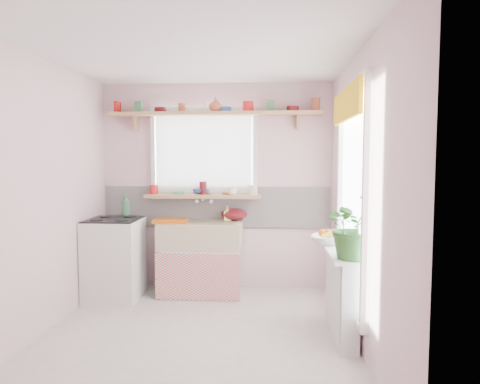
{
  "coord_description": "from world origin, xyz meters",
  "views": [
    {
      "loc": [
        0.64,
        -3.61,
        1.59
      ],
      "look_at": [
        0.36,
        0.55,
        1.26
      ],
      "focal_mm": 32.0,
      "sensor_mm": 36.0,
      "label": 1
    }
  ],
  "objects": [
    {
      "name": "room",
      "position": [
        0.66,
        0.86,
        1.37
      ],
      "size": [
        3.2,
        3.2,
        3.2
      ],
      "color": "silver",
      "rests_on": "ground"
    },
    {
      "name": "sink_unit",
      "position": [
        -0.15,
        1.29,
        0.43
      ],
      "size": [
        0.95,
        0.65,
        1.11
      ],
      "color": "white",
      "rests_on": "ground"
    },
    {
      "name": "cooker",
      "position": [
        -1.1,
        1.05,
        0.46
      ],
      "size": [
        0.58,
        0.58,
        0.93
      ],
      "color": "white",
      "rests_on": "ground"
    },
    {
      "name": "radiator_ledge",
      "position": [
        1.3,
        0.2,
        0.4
      ],
      "size": [
        0.22,
        0.95,
        0.78
      ],
      "color": "white",
      "rests_on": "ground"
    },
    {
      "name": "windowsill",
      "position": [
        -0.15,
        1.48,
        1.14
      ],
      "size": [
        1.4,
        0.22,
        0.04
      ],
      "primitive_type": "cube",
      "color": "tan",
      "rests_on": "room"
    },
    {
      "name": "pine_shelf",
      "position": [
        0.0,
        1.47,
        2.12
      ],
      "size": [
        2.52,
        0.24,
        0.04
      ],
      "primitive_type": "cube",
      "color": "tan",
      "rests_on": "room"
    },
    {
      "name": "shelf_crockery",
      "position": [
        -0.02,
        1.47,
        2.19
      ],
      "size": [
        2.47,
        0.11,
        0.12
      ],
      "color": "red",
      "rests_on": "pine_shelf"
    },
    {
      "name": "sill_crockery",
      "position": [
        -0.15,
        1.48,
        1.22
      ],
      "size": [
        1.35,
        0.11,
        0.12
      ],
      "color": "red",
      "rests_on": "windowsill"
    },
    {
      "name": "dish_tray",
      "position": [
        -0.5,
        1.25,
        0.87
      ],
      "size": [
        0.39,
        0.3,
        0.04
      ],
      "primitive_type": "cube",
      "rotation": [
        0.0,
        0.0,
        0.04
      ],
      "color": "#D96113",
      "rests_on": "sink_unit"
    },
    {
      "name": "colander",
      "position": [
        0.22,
        1.5,
        0.92
      ],
      "size": [
        0.38,
        0.38,
        0.14
      ],
      "primitive_type": "ellipsoid",
      "rotation": [
        0.0,
        0.0,
        0.21
      ],
      "color": "maroon",
      "rests_on": "sink_unit"
    },
    {
      "name": "jade_plant",
      "position": [
        1.33,
        -0.13,
        1.04
      ],
      "size": [
        0.59,
        0.55,
        0.54
      ],
      "primitive_type": "imported",
      "rotation": [
        0.0,
        0.0,
        0.33
      ],
      "color": "#316A2A",
      "rests_on": "radiator_ledge"
    },
    {
      "name": "fruit_bowl",
      "position": [
        1.21,
        0.48,
        0.82
      ],
      "size": [
        0.4,
        0.4,
        0.08
      ],
      "primitive_type": "imported",
      "rotation": [
        0.0,
        0.0,
        -0.28
      ],
      "color": "white",
      "rests_on": "radiator_ledge"
    },
    {
      "name": "herb_pot",
      "position": [
        1.24,
        -0.2,
        0.89
      ],
      "size": [
        0.13,
        0.09,
        0.24
      ],
      "primitive_type": "imported",
      "rotation": [
        0.0,
        0.0,
        -0.01
      ],
      "color": "#326C2B",
      "rests_on": "radiator_ledge"
    },
    {
      "name": "soap_bottle_sink",
      "position": [
        0.15,
        1.43,
        0.94
      ],
      "size": [
        0.09,
        0.09,
        0.18
      ],
      "primitive_type": "imported",
      "rotation": [
        0.0,
        0.0,
        0.16
      ],
      "color": "#FAFC70",
      "rests_on": "sink_unit"
    },
    {
      "name": "sill_cup",
      "position": [
        0.21,
        1.43,
        1.2
      ],
      "size": [
        0.11,
        0.11,
        0.09
      ],
      "primitive_type": "imported",
      "rotation": [
        0.0,
        0.0,
        0.01
      ],
      "color": "white",
      "rests_on": "windowsill"
    },
    {
      "name": "sill_bowl",
      "position": [
        -0.18,
        1.54,
        1.19
      ],
      "size": [
        0.21,
        0.21,
        0.06
      ],
      "primitive_type": "imported",
      "rotation": [
        0.0,
        0.0,
        -0.04
      ],
      "color": "#344AA9",
      "rests_on": "windowsill"
    },
    {
      "name": "shelf_vase",
      "position": [
        0.01,
        1.44,
        2.22
      ],
      "size": [
        0.16,
        0.16,
        0.17
      ],
      "primitive_type": "imported",
      "rotation": [
        0.0,
        0.0,
        0.02
      ],
      "color": "#B85738",
      "rests_on": "pine_shelf"
    },
    {
      "name": "cooker_bottle",
      "position": [
        -1.03,
        1.27,
        1.05
      ],
      "size": [
        0.13,
        0.13,
        0.26
      ],
      "primitive_type": "imported",
      "rotation": [
        0.0,
        0.0,
        -0.44
      ],
      "color": "#3A754D",
      "rests_on": "cooker"
    },
    {
      "name": "fruit",
      "position": [
        1.22,
        0.49,
        0.88
      ],
      "size": [
        0.2,
        0.14,
        0.1
      ],
      "color": "orange",
      "rests_on": "fruit_bowl"
    }
  ]
}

